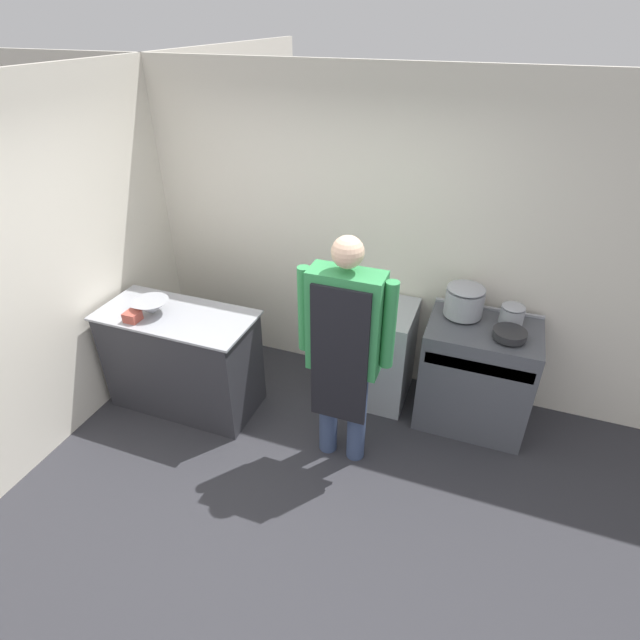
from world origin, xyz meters
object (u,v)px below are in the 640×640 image
at_px(fridge_unit, 376,353).
at_px(sauce_pot, 512,314).
at_px(mixing_bowl, 151,307).
at_px(stock_pot, 465,300).
at_px(stove, 476,375).
at_px(saute_pan, 510,334).
at_px(plastic_tub, 132,317).
at_px(person_cook, 344,342).

height_order(fridge_unit, sauce_pot, sauce_pot).
xyz_separation_m(mixing_bowl, sauce_pot, (2.71, 0.81, 0.05)).
relative_size(fridge_unit, stock_pot, 2.98).
distance_m(stove, sauce_pot, 0.59).
bearing_deg(sauce_pot, fridge_unit, -176.13).
bearing_deg(saute_pan, sauce_pot, 90.00).
relative_size(stove, plastic_tub, 8.34).
bearing_deg(fridge_unit, saute_pan, -8.21).
bearing_deg(mixing_bowl, saute_pan, 12.35).
xyz_separation_m(stove, stock_pot, (-0.19, 0.11, 0.61)).
bearing_deg(person_cook, stove, 40.07).
distance_m(fridge_unit, sauce_pot, 1.17).
distance_m(fridge_unit, saute_pan, 1.16).
height_order(fridge_unit, saute_pan, saute_pan).
xyz_separation_m(mixing_bowl, saute_pan, (2.71, 0.59, 0.00)).
xyz_separation_m(fridge_unit, person_cook, (-0.05, -0.80, 0.61)).
bearing_deg(stock_pot, saute_pan, -30.72).
xyz_separation_m(stove, saute_pan, (0.17, -0.11, 0.51)).
xyz_separation_m(fridge_unit, plastic_tub, (-1.77, -0.88, 0.50)).
height_order(stove, plastic_tub, plastic_tub).
bearing_deg(sauce_pot, saute_pan, -90.00).
xyz_separation_m(stove, sauce_pot, (0.17, 0.11, 0.56)).
bearing_deg(person_cook, plastic_tub, -177.08).
relative_size(mixing_bowl, stock_pot, 0.96).
relative_size(fridge_unit, mixing_bowl, 3.09).
height_order(mixing_bowl, stock_pot, stock_pot).
height_order(person_cook, saute_pan, person_cook).
bearing_deg(saute_pan, stock_pot, 149.28).
relative_size(fridge_unit, saute_pan, 3.62).
distance_m(fridge_unit, person_cook, 1.00).
bearing_deg(person_cook, saute_pan, 31.22).
height_order(saute_pan, sauce_pot, sauce_pot).
distance_m(stove, person_cook, 1.31).
bearing_deg(person_cook, stock_pot, 50.80).
xyz_separation_m(mixing_bowl, plastic_tub, (-0.08, -0.14, -0.02)).
bearing_deg(fridge_unit, stock_pot, 6.01).
bearing_deg(sauce_pot, stove, -147.47).
xyz_separation_m(person_cook, stock_pot, (0.70, 0.86, 0.01)).
height_order(stove, fridge_unit, stove).
distance_m(fridge_unit, mixing_bowl, 1.92).
distance_m(stock_pot, sauce_pot, 0.37).
height_order(mixing_bowl, plastic_tub, mixing_bowl).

